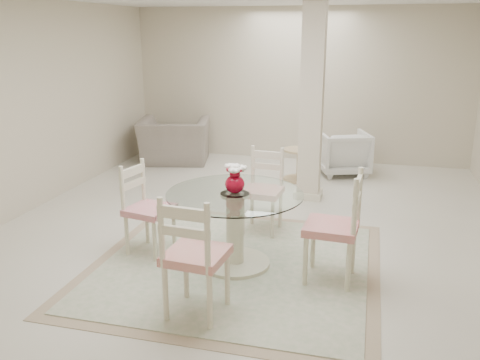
% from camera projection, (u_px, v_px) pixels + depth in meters
% --- Properties ---
extents(ground, '(7.00, 7.00, 0.00)m').
position_uv_depth(ground, '(254.00, 226.00, 6.18)').
color(ground, silver).
rests_on(ground, ground).
extents(room_shell, '(6.02, 7.02, 2.71)m').
position_uv_depth(room_shell, '(255.00, 71.00, 5.65)').
color(room_shell, beige).
rests_on(room_shell, ground).
extents(column, '(0.30, 0.30, 2.70)m').
position_uv_depth(column, '(312.00, 103.00, 6.88)').
color(column, beige).
rests_on(column, ground).
extents(area_rug, '(2.86, 2.86, 0.02)m').
position_uv_depth(area_rug, '(235.00, 265.00, 5.16)').
color(area_rug, tan).
rests_on(area_rug, ground).
extents(dining_table, '(1.34, 1.34, 0.77)m').
position_uv_depth(dining_table, '(235.00, 229.00, 5.05)').
color(dining_table, beige).
rests_on(dining_table, ground).
extents(red_vase, '(0.22, 0.21, 0.29)m').
position_uv_depth(red_vase, '(235.00, 179.00, 4.90)').
color(red_vase, '#A0041C').
rests_on(red_vase, dining_table).
extents(dining_chair_east, '(0.51, 0.51, 1.19)m').
position_uv_depth(dining_chair_east, '(340.00, 219.00, 4.66)').
color(dining_chair_east, '#EBE5C1').
rests_on(dining_chair_east, ground).
extents(dining_chair_north, '(0.47, 0.47, 1.09)m').
position_uv_depth(dining_chair_north, '(264.00, 184.00, 5.92)').
color(dining_chair_north, beige).
rests_on(dining_chair_north, ground).
extents(dining_chair_west, '(0.51, 0.51, 1.08)m').
position_uv_depth(dining_chair_west, '(144.00, 202.00, 5.32)').
color(dining_chair_west, '#EBE4C1').
rests_on(dining_chair_west, ground).
extents(dining_chair_south, '(0.51, 0.51, 1.19)m').
position_uv_depth(dining_chair_south, '(192.00, 249.00, 4.05)').
color(dining_chair_south, '#EDE3C3').
rests_on(dining_chair_south, ground).
extents(recliner_taupe, '(1.41, 1.29, 0.78)m').
position_uv_depth(recliner_taupe, '(175.00, 141.00, 9.09)').
color(recliner_taupe, gray).
rests_on(recliner_taupe, ground).
extents(armchair_white, '(0.97, 0.99, 0.71)m').
position_uv_depth(armchair_white, '(343.00, 153.00, 8.35)').
color(armchair_white, silver).
rests_on(armchair_white, ground).
extents(side_table, '(0.49, 0.49, 0.51)m').
position_uv_depth(side_table, '(299.00, 166.00, 8.01)').
color(side_table, '#D9B885').
rests_on(side_table, ground).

